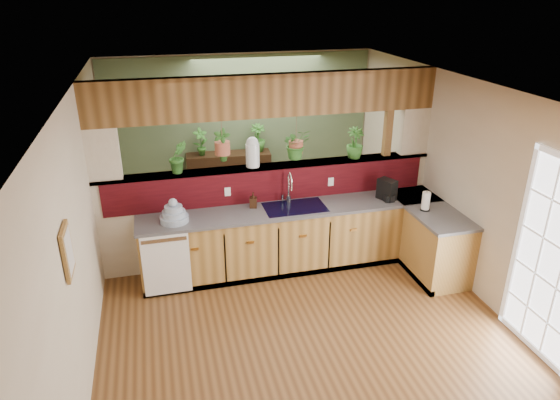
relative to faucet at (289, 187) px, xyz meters
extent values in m
cube|color=brown|center=(-0.21, -1.13, -1.14)|extent=(4.60, 7.00, 0.01)
cube|color=brown|center=(-0.21, -1.13, 1.46)|extent=(4.60, 7.00, 0.01)
cube|color=beige|center=(-0.21, 2.37, 0.16)|extent=(4.60, 0.02, 2.60)
cube|color=beige|center=(-2.51, -1.13, 0.16)|extent=(0.02, 7.00, 2.60)
cube|color=beige|center=(2.09, -1.13, 0.16)|extent=(0.02, 7.00, 2.60)
cube|color=beige|center=(-0.21, 0.22, -0.46)|extent=(4.60, 0.15, 1.35)
cube|color=#3E080E|center=(-0.21, 0.13, -0.01)|extent=(4.40, 0.02, 0.45)
cube|color=brown|center=(-0.21, 0.22, 0.23)|extent=(4.60, 0.21, 0.04)
cube|color=brown|center=(-0.21, 0.22, 1.19)|extent=(4.60, 0.15, 0.55)
cube|color=beige|center=(-2.31, 0.22, 0.56)|extent=(0.40, 0.15, 0.70)
cube|color=beige|center=(1.89, 0.22, 0.56)|extent=(0.40, 0.15, 0.70)
cube|color=brown|center=(1.49, 0.22, 0.16)|extent=(0.10, 0.10, 2.60)
cube|color=brown|center=(-0.21, 0.22, 0.23)|extent=(4.60, 0.21, 0.04)
cube|color=brown|center=(-0.21, 0.22, 1.19)|extent=(4.60, 0.15, 0.55)
cube|color=#4D6243|center=(-0.21, 2.35, 0.16)|extent=(4.55, 0.02, 2.55)
cube|color=olive|center=(0.04, -0.16, -0.71)|extent=(4.10, 0.60, 0.86)
cube|color=#4C4D52|center=(0.04, -0.16, -0.26)|extent=(4.14, 0.64, 0.04)
cube|color=olive|center=(1.79, -0.60, -0.71)|extent=(0.60, 1.48, 0.86)
cube|color=#4C4D52|center=(1.79, -0.60, -0.26)|extent=(0.64, 1.52, 0.04)
cube|color=olive|center=(1.79, -0.16, -0.71)|extent=(0.60, 0.60, 0.86)
cube|color=#4C4D52|center=(1.79, -0.16, -0.26)|extent=(0.64, 0.64, 0.04)
cube|color=black|center=(0.04, -0.43, -1.10)|extent=(4.10, 0.06, 0.08)
cube|color=black|center=(1.52, -0.60, -1.10)|extent=(0.06, 1.48, 0.08)
cube|color=white|center=(-1.69, -0.47, -0.69)|extent=(0.58, 0.02, 0.82)
cube|color=#B7B7B2|center=(-1.69, -0.48, -0.34)|extent=(0.54, 0.01, 0.05)
cube|color=black|center=(0.04, -0.16, -0.25)|extent=(0.82, 0.50, 0.03)
cube|color=black|center=(-0.15, -0.16, -0.34)|extent=(0.34, 0.40, 0.16)
cube|color=black|center=(0.23, -0.16, -0.34)|extent=(0.34, 0.40, 0.16)
cube|color=white|center=(2.06, -2.43, -0.09)|extent=(0.06, 1.02, 2.16)
cube|color=olive|center=(-2.49, -1.93, 0.41)|extent=(0.03, 0.35, 0.45)
cube|color=silver|center=(-2.47, -1.93, 0.41)|extent=(0.01, 0.27, 0.37)
cylinder|color=#B7B7B2|center=(0.00, 0.04, -0.19)|extent=(0.07, 0.07, 0.09)
cylinder|color=#B7B7B2|center=(0.00, 0.04, -0.02)|extent=(0.02, 0.02, 0.26)
torus|color=#B7B7B2|center=(0.00, -0.02, 0.11)|extent=(0.19, 0.09, 0.19)
cylinder|color=#B7B7B2|center=(0.00, -0.11, 0.04)|extent=(0.02, 0.02, 0.11)
cylinder|color=#B7B7B2|center=(-0.08, 0.04, -0.17)|extent=(0.03, 0.03, 0.09)
cylinder|color=#93A4BE|center=(-1.54, -0.20, -0.20)|extent=(0.36, 0.36, 0.08)
cylinder|color=#93A4BE|center=(-1.54, -0.20, -0.13)|extent=(0.29, 0.29, 0.07)
cylinder|color=#93A4BE|center=(-1.54, -0.20, -0.06)|extent=(0.22, 0.22, 0.07)
sphere|color=#93A4BE|center=(-1.54, -0.20, 0.02)|extent=(0.11, 0.11, 0.11)
imported|color=#3B2415|center=(-0.50, -0.02, -0.13)|extent=(0.11, 0.12, 0.21)
cube|color=black|center=(1.33, -0.21, -0.09)|extent=(0.15, 0.25, 0.29)
cube|color=black|center=(1.33, -0.30, -0.19)|extent=(0.13, 0.10, 0.10)
cylinder|color=silver|center=(1.33, -0.27, -0.15)|extent=(0.08, 0.08, 0.08)
cylinder|color=black|center=(1.67, -0.67, -0.23)|extent=(0.13, 0.13, 0.02)
cylinder|color=#B7B7B2|center=(1.67, -0.67, -0.10)|extent=(0.02, 0.02, 0.27)
cylinder|color=white|center=(1.67, -0.67, -0.10)|extent=(0.10, 0.10, 0.23)
cylinder|color=silver|center=(-0.44, 0.22, 0.40)|extent=(0.18, 0.18, 0.31)
sphere|color=silver|center=(-0.44, 0.22, 0.58)|extent=(0.16, 0.16, 0.16)
imported|color=#2A5F21|center=(-1.41, 0.22, 0.47)|extent=(0.27, 0.23, 0.43)
imported|color=#2A5F21|center=(1.01, 0.22, 0.47)|extent=(0.24, 0.24, 0.43)
cylinder|color=brown|center=(-0.84, 0.22, 0.76)|extent=(0.01, 0.01, 0.31)
cylinder|color=brown|center=(-0.84, 0.22, 0.54)|extent=(0.20, 0.20, 0.17)
imported|color=#2A5F21|center=(-0.84, 0.22, 0.79)|extent=(0.27, 0.23, 0.43)
cylinder|color=brown|center=(0.15, 0.22, 0.73)|extent=(0.01, 0.01, 0.37)
cylinder|color=brown|center=(0.15, 0.22, 0.48)|extent=(0.19, 0.19, 0.16)
imported|color=#2A5F21|center=(0.15, 0.22, 0.72)|extent=(0.41, 0.37, 0.41)
cube|color=black|center=(-0.49, 2.12, -0.64)|extent=(1.45, 0.50, 0.95)
imported|color=#2A5F21|center=(-0.94, 2.12, 0.07)|extent=(0.28, 0.23, 0.47)
imported|color=#2A5F21|center=(0.02, 2.12, 0.07)|extent=(0.27, 0.27, 0.47)
imported|color=#2A5F21|center=(0.37, 0.99, -0.72)|extent=(0.95, 0.90, 0.84)
camera|label=1|loc=(-1.66, -5.97, 2.49)|focal=32.00mm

